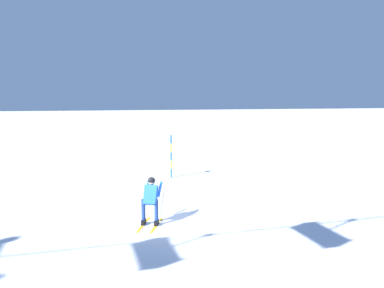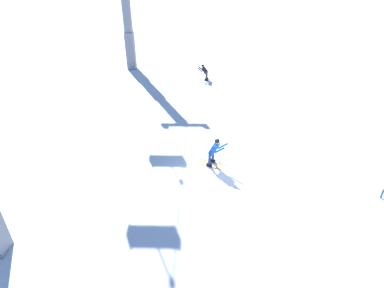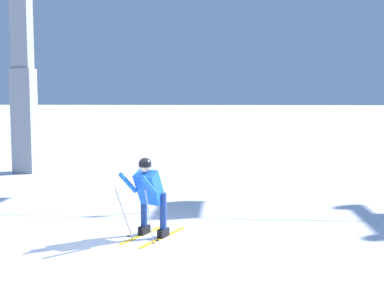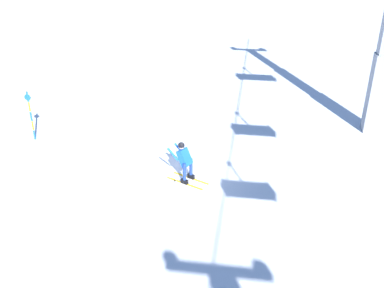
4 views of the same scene
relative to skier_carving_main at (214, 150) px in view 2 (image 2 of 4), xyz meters
The scene contains 4 objects.
ground_plane 1.28m from the skier_carving_main, 145.59° to the right, with size 260.00×260.00×0.00m, color white.
skier_carving_main is the anchor object (origin of this frame).
lift_tower_far 19.91m from the skier_carving_main, 23.55° to the left, with size 0.86×3.07×11.44m.
skier_distant_uphill 14.26m from the skier_carving_main, ahead, with size 0.86×1.77×1.59m.
Camera 2 is at (-11.79, 1.32, 8.40)m, focal length 27.48 mm.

